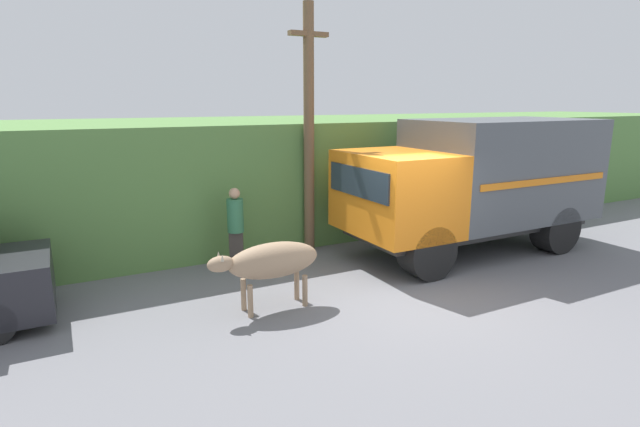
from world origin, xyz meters
The scene contains 7 objects.
ground_plane centered at (0.00, 0.00, 0.00)m, with size 60.00×60.00×0.00m, color slate.
hillside_embankment centered at (0.00, 6.37, 1.47)m, with size 32.00×5.91×2.93m.
building_backdrop centered at (-6.18, 4.83, 1.48)m, with size 5.67×2.70×2.92m.
cargo_truck centered at (2.89, 1.44, 1.69)m, with size 6.10×2.52×3.03m.
brown_cow centered at (-2.59, 0.54, 0.84)m, with size 1.92×0.60×1.15m.
pedestrian_on_hill centered at (-2.45, 2.80, 0.95)m, with size 0.44×0.44×1.72m.
utility_pole centered at (-0.52, 3.24, 2.86)m, with size 0.90×0.24×5.50m.
Camera 1 is at (-5.56, -6.82, 3.45)m, focal length 28.00 mm.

